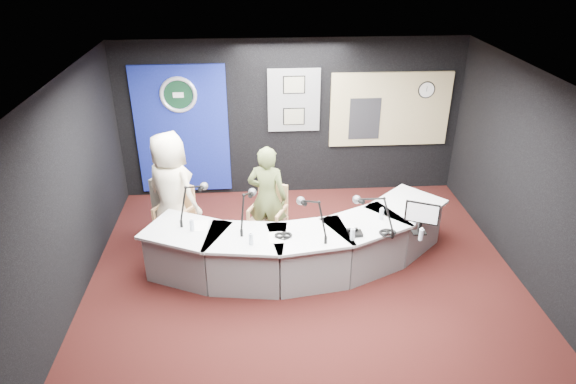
{
  "coord_description": "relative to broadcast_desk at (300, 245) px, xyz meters",
  "views": [
    {
      "loc": [
        -0.64,
        -5.56,
        4.38
      ],
      "look_at": [
        -0.2,
        0.8,
        1.1
      ],
      "focal_mm": 32.0,
      "sensor_mm": 36.0,
      "label": 1
    }
  ],
  "objects": [
    {
      "name": "wall_back",
      "position": [
        0.05,
        2.45,
        1.02
      ],
      "size": [
        6.0,
        0.02,
        2.8
      ],
      "primitive_type": "cube",
      "color": "black",
      "rests_on": "ground"
    },
    {
      "name": "water_bottles",
      "position": [
        0.06,
        -0.27,
        0.46
      ],
      "size": [
        3.13,
        0.63,
        0.18
      ],
      "primitive_type": null,
      "color": "silver",
      "rests_on": "broadcast_desk"
    },
    {
      "name": "boom_mic_b",
      "position": [
        -0.73,
        -0.0,
        0.68
      ],
      "size": [
        0.27,
        0.72,
        0.6
      ],
      "primitive_type": null,
      "color": "black",
      "rests_on": "broadcast_desk"
    },
    {
      "name": "paper_stack",
      "position": [
        -1.37,
        0.0,
        0.38
      ],
      "size": [
        0.21,
        0.29,
        0.0
      ],
      "primitive_type": "cube",
      "rotation": [
        0.0,
        0.0,
        0.04
      ],
      "color": "white",
      "rests_on": "broadcast_desk"
    },
    {
      "name": "desk_phone",
      "position": [
        0.71,
        -0.38,
        0.4
      ],
      "size": [
        0.19,
        0.15,
        0.04
      ],
      "primitive_type": "cube",
      "rotation": [
        0.0,
        0.0,
        0.07
      ],
      "color": "black",
      "rests_on": "broadcast_desk"
    },
    {
      "name": "ceiling",
      "position": [
        0.05,
        -0.55,
        2.42
      ],
      "size": [
        6.0,
        6.0,
        0.02
      ],
      "primitive_type": "cube",
      "color": "silver",
      "rests_on": "ground"
    },
    {
      "name": "wall_clock",
      "position": [
        2.4,
        2.39,
        1.52
      ],
      "size": [
        0.28,
        0.01,
        0.28
      ],
      "primitive_type": "cylinder",
      "rotation": [
        1.57,
        0.0,
        0.0
      ],
      "color": "white",
      "rests_on": "booth_window_frame"
    },
    {
      "name": "armchair_left",
      "position": [
        -1.85,
        0.75,
        0.08
      ],
      "size": [
        0.7,
        0.7,
        0.91
      ],
      "primitive_type": null,
      "rotation": [
        0.0,
        0.0,
        -0.55
      ],
      "color": "tan",
      "rests_on": "ground"
    },
    {
      "name": "headphones_far",
      "position": [
        -0.25,
        -0.35,
        0.39
      ],
      "size": [
        0.21,
        0.21,
        0.03
      ],
      "primitive_type": "torus",
      "color": "black",
      "rests_on": "broadcast_desk"
    },
    {
      "name": "ground",
      "position": [
        0.05,
        -0.55,
        -0.38
      ],
      "size": [
        6.0,
        6.0,
        0.0
      ],
      "primitive_type": "plane",
      "color": "black",
      "rests_on": "ground"
    },
    {
      "name": "armchair_right",
      "position": [
        -0.43,
        0.64,
        0.16
      ],
      "size": [
        0.8,
        0.8,
        1.06
      ],
      "primitive_type": null,
      "rotation": [
        0.0,
        0.0,
        -0.44
      ],
      "color": "tan",
      "rests_on": "ground"
    },
    {
      "name": "headphones_near",
      "position": [
        1.14,
        -0.38,
        0.39
      ],
      "size": [
        0.24,
        0.24,
        0.04
      ],
      "primitive_type": "torus",
      "color": "black",
      "rests_on": "broadcast_desk"
    },
    {
      "name": "wall_right",
      "position": [
        3.05,
        -0.55,
        1.02
      ],
      "size": [
        0.02,
        6.0,
        2.8
      ],
      "primitive_type": "cube",
      "color": "black",
      "rests_on": "ground"
    },
    {
      "name": "draped_jacket",
      "position": [
        -2.0,
        0.96,
        0.24
      ],
      "size": [
        0.48,
        0.35,
        0.7
      ],
      "primitive_type": "cube",
      "rotation": [
        0.0,
        0.0,
        -0.55
      ],
      "color": "#666456",
      "rests_on": "armchair_left"
    },
    {
      "name": "seal_center",
      "position": [
        -1.85,
        2.38,
        1.52
      ],
      "size": [
        0.48,
        0.01,
        0.48
      ],
      "primitive_type": "cylinder",
      "rotation": [
        1.57,
        0.0,
        0.0
      ],
      "color": "black",
      "rests_on": "backdrop_panel"
    },
    {
      "name": "backdrop_panel",
      "position": [
        -1.85,
        2.42,
        0.88
      ],
      "size": [
        1.6,
        0.05,
        2.3
      ],
      "primitive_type": "cube",
      "color": "navy",
      "rests_on": "wall_back"
    },
    {
      "name": "booth_window_frame",
      "position": [
        1.8,
        2.42,
        1.18
      ],
      "size": [
        2.12,
        0.06,
        1.32
      ],
      "primitive_type": "cube",
      "color": "tan",
      "rests_on": "wall_back"
    },
    {
      "name": "notepad",
      "position": [
        -0.35,
        -0.38,
        0.38
      ],
      "size": [
        0.21,
        0.29,
        0.0
      ],
      "primitive_type": "cube",
      "rotation": [
        0.0,
        0.0,
        0.06
      ],
      "color": "white",
      "rests_on": "broadcast_desk"
    },
    {
      "name": "framed_photo_upper",
      "position": [
        0.1,
        2.39,
        1.65
      ],
      "size": [
        0.34,
        0.02,
        0.27
      ],
      "primitive_type": "cube",
      "color": "#7B7559",
      "rests_on": "pinboard"
    },
    {
      "name": "broadcast_desk",
      "position": [
        0.0,
        0.0,
        0.0
      ],
      "size": [
        4.5,
        1.9,
        0.75
      ],
      "primitive_type": null,
      "color": "#BBBEC0",
      "rests_on": "ground"
    },
    {
      "name": "boom_mic_d",
      "position": [
        0.97,
        -0.25,
        0.68
      ],
      "size": [
        0.52,
        0.59,
        0.6
      ],
      "primitive_type": null,
      "color": "black",
      "rests_on": "broadcast_desk"
    },
    {
      "name": "computer_monitor",
      "position": [
        1.56,
        -0.4,
        0.7
      ],
      "size": [
        0.41,
        0.21,
        0.3
      ],
      "primitive_type": "cube",
      "rotation": [
        0.0,
        0.0,
        -0.43
      ],
      "color": "black",
      "rests_on": "broadcast_desk"
    },
    {
      "name": "wall_left",
      "position": [
        -2.95,
        -0.55,
        1.02
      ],
      "size": [
        0.02,
        6.0,
        2.8
      ],
      "primitive_type": "cube",
      "color": "black",
      "rests_on": "ground"
    },
    {
      "name": "person_man",
      "position": [
        -1.85,
        0.75,
        0.54
      ],
      "size": [
        1.07,
        0.99,
        1.84
      ],
      "primitive_type": "imported",
      "rotation": [
        0.0,
        0.0,
        2.53
      ],
      "color": "beige",
      "rests_on": "ground"
    },
    {
      "name": "boom_mic_c",
      "position": [
        0.14,
        -0.28,
        0.68
      ],
      "size": [
        0.4,
        0.67,
        0.6
      ],
      "primitive_type": null,
      "color": "black",
      "rests_on": "broadcast_desk"
    },
    {
      "name": "agency_seal",
      "position": [
        -1.85,
        2.38,
        1.52
      ],
      "size": [
        0.63,
        0.07,
        0.63
      ],
      "primitive_type": "torus",
      "rotation": [
        1.57,
        0.0,
        0.0
      ],
      "color": "silver",
      "rests_on": "backdrop_panel"
    },
    {
      "name": "boom_mic_a",
      "position": [
        -1.48,
        0.26,
        0.68
      ],
      "size": [
        0.41,
        0.67,
        0.6
      ],
      "primitive_type": null,
      "color": "black",
      "rests_on": "broadcast_desk"
    },
    {
      "name": "equipment_rack",
      "position": [
        1.35,
        2.39,
        1.03
      ],
      "size": [
        0.55,
        0.02,
        0.75
      ],
      "primitive_type": "cube",
      "color": "black",
      "rests_on": "booth_window_frame"
    },
    {
      "name": "person_woman",
      "position": [
        -0.43,
        0.64,
        0.44
      ],
      "size": [
        0.68,
        0.55,
        1.63
      ],
      "primitive_type": "imported",
      "rotation": [
        0.0,
        0.0,
        2.85
      ],
      "color": "#576334",
      "rests_on": "ground"
    },
    {
      "name": "booth_glow",
      "position": [
        1.8,
        2.41,
        1.18
      ],
      "size": [
        2.0,
        0.02,
        1.2
      ],
      "primitive_type": "cube",
      "color": "beige",
      "rests_on": "booth_window_frame"
    },
    {
      "name": "pinboard",
      "position": [
        0.1,
        2.42,
        1.38
      ],
      "size": [
        0.9,
        0.04,
        1.1
      ],
      "primitive_type": "cube",
      "color": "slate",
      "rests_on": "wall_back"
    },
    {
      "name": "framed_photo_lower",
      "position": [
        0.1,
        2.39,
        1.09
      ],
      "size": [
        0.34,
        0.02,
        0.27
      ],
      "primitive_type": "cube",
      "color": "#7B7559",
      "rests_on": "pinboard"
    }
  ]
}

